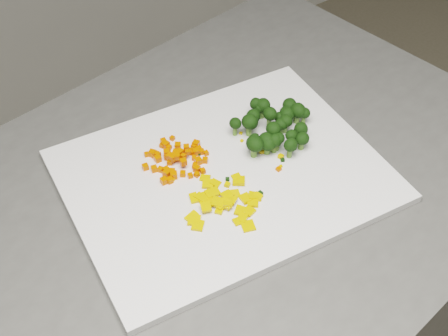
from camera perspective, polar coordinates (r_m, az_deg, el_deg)
cutting_board at (r=0.95m, az=0.00°, el=-0.69°), size 0.50×0.41×0.01m
carrot_pile at (r=0.95m, az=-4.36°, el=1.27°), size 0.10×0.10×0.03m
pepper_pile at (r=0.89m, az=-0.45°, el=-2.94°), size 0.12×0.12×0.02m
broccoli_pile at (r=0.99m, az=4.54°, el=4.23°), size 0.12×0.12×0.06m
carrot_cube_0 at (r=0.96m, az=-1.74°, el=0.72°), size 0.01×0.01×0.01m
carrot_cube_1 at (r=0.99m, az=-5.37°, el=2.11°), size 0.01×0.01×0.01m
carrot_cube_2 at (r=0.97m, az=-4.27°, el=1.31°), size 0.01×0.01×0.01m
carrot_cube_3 at (r=0.96m, az=-4.35°, el=1.06°), size 0.01×0.01×0.01m
carrot_cube_4 at (r=0.97m, az=-7.10°, el=1.24°), size 0.01×0.01×0.01m
carrot_cube_5 at (r=0.97m, az=-2.05°, el=1.50°), size 0.01×0.01×0.01m
carrot_cube_6 at (r=0.95m, az=-4.32°, el=1.09°), size 0.01×0.01×0.01m
carrot_cube_7 at (r=1.00m, az=-4.75°, el=2.73°), size 0.01×0.01×0.01m
carrot_cube_8 at (r=0.94m, az=-3.78°, el=-0.53°), size 0.01×0.01×0.01m
carrot_cube_9 at (r=0.97m, az=-2.58°, el=1.49°), size 0.01×0.01×0.01m
carrot_cube_10 at (r=0.96m, az=-6.08°, el=0.85°), size 0.01×0.01×0.01m
carrot_cube_11 at (r=0.94m, az=-5.26°, el=-0.49°), size 0.01×0.01×0.01m
carrot_cube_12 at (r=0.96m, az=-3.35°, el=1.46°), size 0.01×0.01×0.01m
carrot_cube_13 at (r=0.96m, az=-4.42°, el=1.38°), size 0.01×0.01×0.01m
carrot_cube_14 at (r=0.95m, az=-4.88°, el=1.07°), size 0.01×0.01×0.01m
carrot_cube_15 at (r=0.93m, az=-5.51°, el=-1.17°), size 0.01×0.01×0.01m
carrot_cube_16 at (r=0.99m, az=-5.68°, el=2.07°), size 0.01×0.01×0.01m
carrot_cube_17 at (r=0.95m, az=-2.39°, el=0.64°), size 0.01×0.01×0.01m
carrot_cube_18 at (r=0.98m, az=-5.08°, el=1.75°), size 0.01×0.01×0.01m
carrot_cube_19 at (r=0.96m, az=-2.74°, el=0.93°), size 0.01×0.01×0.01m
carrot_cube_20 at (r=0.97m, az=-1.65°, el=1.37°), size 0.01×0.01×0.01m
carrot_cube_21 at (r=0.98m, az=-4.24°, el=2.04°), size 0.01×0.01×0.01m
carrot_cube_22 at (r=0.97m, az=-6.57°, el=1.35°), size 0.01×0.01×0.01m
carrot_cube_23 at (r=0.97m, az=-5.19°, el=1.10°), size 0.01×0.01×0.01m
carrot_cube_24 at (r=0.95m, az=-2.64°, el=0.25°), size 0.01×0.01×0.01m
carrot_cube_25 at (r=0.97m, az=-2.90°, el=1.45°), size 0.01×0.01×0.01m
carrot_cube_26 at (r=0.96m, az=-5.00°, el=0.53°), size 0.01×0.01×0.01m
carrot_cube_27 at (r=0.99m, az=-5.56°, el=2.45°), size 0.01×0.01×0.01m
carrot_cube_28 at (r=0.97m, az=-3.27°, el=1.53°), size 0.01×0.01×0.01m
carrot_cube_29 at (r=0.94m, az=-3.75°, el=0.55°), size 0.01×0.01×0.01m
carrot_cube_30 at (r=0.94m, az=-5.30°, el=-0.17°), size 0.01×0.01×0.01m
carrot_cube_31 at (r=0.95m, az=-4.41°, el=0.98°), size 0.01×0.01×0.01m
carrot_cube_32 at (r=0.96m, az=-4.03°, el=1.47°), size 0.01×0.01×0.01m
carrot_cube_33 at (r=0.93m, az=-4.62°, el=-0.66°), size 0.01×0.01×0.01m
carrot_cube_34 at (r=0.96m, az=-5.12°, el=1.07°), size 0.01×0.01×0.01m
carrot_cube_35 at (r=0.94m, az=-5.28°, el=-0.30°), size 0.01×0.01×0.01m
carrot_cube_36 at (r=0.95m, az=-7.20°, el=0.10°), size 0.01×0.01×0.01m
carrot_cube_37 at (r=0.94m, az=-4.79°, el=-0.37°), size 0.01×0.01×0.01m
carrot_cube_38 at (r=0.95m, az=-2.67°, el=0.19°), size 0.01×0.01×0.01m
carrot_cube_39 at (r=0.94m, az=-1.97°, el=-0.27°), size 0.01×0.01×0.01m
carrot_cube_40 at (r=0.95m, az=-5.83°, el=-0.14°), size 0.01×0.01×0.01m
carrot_cube_41 at (r=0.95m, az=-4.74°, el=0.96°), size 0.01×0.01×0.01m
carrot_cube_42 at (r=0.95m, az=-3.76°, el=1.09°), size 0.01×0.01×0.01m
carrot_cube_43 at (r=0.98m, az=-5.35°, el=2.14°), size 0.01×0.01×0.01m
carrot_cube_44 at (r=0.98m, az=-2.30°, el=1.79°), size 0.01×0.01×0.01m
carrot_cube_45 at (r=0.96m, az=-3.73°, el=1.02°), size 0.01×0.01×0.01m
carrot_cube_46 at (r=0.97m, az=-6.53°, el=1.18°), size 0.01×0.01×0.01m
carrot_cube_47 at (r=0.96m, az=-4.07°, el=1.02°), size 0.01×0.01×0.01m
carrot_cube_48 at (r=0.95m, az=-6.40°, el=-0.07°), size 0.01×0.01×0.01m
carrot_cube_49 at (r=0.97m, az=-4.95°, el=1.13°), size 0.01×0.01×0.01m
carrot_cube_50 at (r=0.97m, az=-2.91°, el=1.60°), size 0.01×0.01×0.01m
carrot_cube_51 at (r=0.94m, az=-2.51°, el=-0.08°), size 0.01×0.01×0.01m
carrot_cube_52 at (r=0.97m, az=-3.46°, el=1.87°), size 0.01×0.01×0.01m
carrot_cube_53 at (r=0.95m, az=-5.14°, el=1.06°), size 0.01×0.01×0.01m
carrot_cube_54 at (r=0.95m, az=-4.39°, el=1.02°), size 0.01×0.01×0.01m
carrot_cube_55 at (r=0.97m, az=-6.11°, el=1.22°), size 0.01×0.01×0.01m
carrot_cube_56 at (r=0.96m, az=-5.28°, el=1.40°), size 0.01×0.01×0.01m
carrot_cube_57 at (r=0.96m, az=-4.65°, el=0.96°), size 0.01×0.01×0.01m
carrot_cube_58 at (r=0.98m, az=-2.58°, el=2.21°), size 0.01×0.01×0.01m
carrot_cube_59 at (r=0.93m, az=-4.98°, el=-1.13°), size 0.01×0.01×0.01m
carrot_cube_60 at (r=0.98m, az=-5.07°, el=1.88°), size 0.01×0.01×0.01m
carrot_cube_61 at (r=0.97m, az=-4.39°, el=1.22°), size 0.01×0.01×0.01m
carrot_cube_62 at (r=0.94m, az=-2.50°, el=-0.60°), size 0.01×0.01×0.01m
carrot_cube_63 at (r=0.93m, az=-3.10°, el=-0.70°), size 0.01×0.01×0.01m
carrot_cube_64 at (r=0.98m, az=-2.74°, el=1.97°), size 0.01×0.01×0.01m
pepper_chunk_0 at (r=0.91m, az=-2.77°, el=-2.76°), size 0.02×0.02×0.01m
pepper_chunk_1 at (r=0.90m, az=0.25°, el=-2.47°), size 0.02×0.01×0.01m
pepper_chunk_2 at (r=0.88m, az=1.71°, el=-4.61°), size 0.02×0.02×0.01m
pepper_chunk_3 at (r=0.89m, az=-0.43°, el=-3.89°), size 0.02×0.02×0.01m
pepper_chunk_4 at (r=0.89m, az=0.35°, el=-3.17°), size 0.02×0.02×0.01m
pepper_chunk_5 at (r=0.91m, az=2.85°, el=-2.59°), size 0.02×0.02×0.01m
pepper_chunk_6 at (r=0.92m, az=-1.50°, el=-1.47°), size 0.02×0.02×0.01m
pepper_chunk_7 at (r=0.90m, az=0.73°, el=-2.93°), size 0.02×0.02×0.00m
pepper_chunk_8 at (r=0.90m, az=-1.46°, el=-3.09°), size 0.02×0.02×0.01m
pepper_chunk_9 at (r=0.93m, az=1.36°, el=-1.17°), size 0.03×0.03×0.01m
pepper_chunk_10 at (r=0.88m, az=-2.98°, el=-4.45°), size 0.02×0.02×0.01m
pepper_chunk_11 at (r=0.91m, az=-2.01°, el=-2.63°), size 0.02×0.02×0.01m
pepper_chunk_12 at (r=0.89m, az=2.30°, el=-3.96°), size 0.02×0.02×0.00m
pepper_chunk_13 at (r=0.93m, az=-1.74°, el=-0.92°), size 0.02×0.02×0.01m
pepper_chunk_14 at (r=0.91m, az=-1.05°, el=-2.28°), size 0.02×0.02×0.01m
pepper_chunk_15 at (r=0.89m, az=-0.49°, el=-3.14°), size 0.03×0.03×0.00m
pepper_chunk_16 at (r=0.89m, az=-0.16°, el=-3.29°), size 0.02×0.02×0.01m
pepper_chunk_17 at (r=0.93m, az=1.13°, el=-0.83°), size 0.02×0.01×0.01m
pepper_chunk_18 at (r=0.90m, az=2.66°, el=-3.21°), size 0.02×0.02×0.01m
pepper_chunk_19 at (r=0.87m, az=-2.41°, el=-5.26°), size 0.02×0.02×0.01m
pepper_chunk_20 at (r=0.87m, az=2.22°, el=-5.33°), size 0.02×0.02×0.01m
pepper_chunk_21 at (r=0.91m, az=-2.10°, el=-2.74°), size 0.02×0.02×0.01m
pepper_chunk_22 at (r=0.91m, az=2.95°, el=-2.75°), size 0.02×0.02×0.01m
pepper_chunk_23 at (r=0.89m, az=1.60°, el=-3.96°), size 0.02×0.03×0.01m
pepper_chunk_24 at (r=0.88m, az=1.29°, el=-4.90°), size 0.02×0.01×0.01m
pepper_chunk_25 at (r=0.93m, az=-0.80°, el=-1.40°), size 0.02×0.02×0.01m
pepper_chunk_26 at (r=0.90m, az=-1.74°, el=-3.13°), size 0.01×0.02×0.01m
pepper_chunk_27 at (r=0.88m, az=-2.76°, el=-4.79°), size 0.03×0.03×0.01m
pepper_chunk_28 at (r=0.91m, az=0.96°, el=-2.37°), size 0.02×0.02×0.01m
pepper_chunk_29 at (r=0.89m, az=-1.66°, el=-3.59°), size 0.02×0.02×0.01m
pepper_chunk_30 at (r=0.91m, az=2.00°, el=-2.78°), size 0.02×0.02×0.01m
pepper_chunk_31 at (r=0.89m, az=0.14°, el=-3.42°), size 0.02×0.02×0.01m
broccoli_floret_0 at (r=1.03m, az=3.54°, el=5.42°), size 0.03×0.03×0.04m
broccoli_floret_1 at (r=0.97m, az=4.47°, el=3.33°), size 0.03×0.03×0.03m
broccoli_floret_2 at (r=0.99m, az=2.31°, el=3.88°), size 0.04×0.04×0.04m
broccoli_floret_3 at (r=1.00m, az=5.22°, el=3.81°), size 0.03×0.03×0.03m
broccoli_floret_4 at (r=0.98m, az=7.10°, el=2.42°), size 0.03×0.03×0.03m
broccoli_floret_5 at (r=0.97m, az=2.76°, el=2.39°), size 0.02×0.02×0.03m
broccoli_floret_6 at (r=1.02m, az=5.72°, el=4.66°), size 0.04×0.04×0.03m
broccoli_floret_7 at (r=1.03m, az=3.31°, el=5.25°), size 0.03×0.03×0.03m
broccoli_floret_8 at (r=0.96m, az=6.04°, el=1.75°), size 0.03×0.03×0.03m
broccoli_floret_9 at (r=1.03m, az=2.83°, el=5.59°), size 0.02×0.02×0.03m
broccoli_floret_10 at (r=0.97m, az=4.91°, el=2.38°), size 0.03×0.03×0.03m
broccoli_floret_11 at (r=1.00m, az=5.62°, el=3.99°), size 0.03×0.03×0.03m
broccoli_floret_12 at (r=1.03m, az=5.94°, el=5.45°), size 0.03×0.03×0.03m
broccoli_floret_13 at (r=0.97m, az=4.06°, el=1.93°), size 0.03×0.03×0.02m
broccoli_floret_14 at (r=1.00m, az=6.99°, el=3.35°), size 0.03×0.03×0.03m
broccoli_floret_15 at (r=0.96m, az=2.76°, el=1.89°), size 0.04×0.04×0.04m
broccoli_floret_16 at (r=1.00m, az=4.17°, el=4.64°), size 0.03×0.03×0.03m
broccoli_floret_17 at (r=0.97m, az=3.84°, el=2.28°), size 0.03×0.03×0.03m
broccoli_floret_18 at (r=0.98m, az=6.10°, el=2.62°), size 0.03×0.03×0.03m
broccoli_floret_19 at (r=1.02m, az=6.71°, el=4.93°), size 0.04×0.04×0.03m
broccoli_floret_20 at (r=0.99m, az=1.00°, el=3.73°), size 0.03×0.03×0.03m
broccoli_floret_21 at (r=0.97m, az=4.62°, el=2.22°), size 0.03×0.03×0.03m
broccoli_floret_22 at (r=1.03m, az=3.50°, el=5.34°), size 0.03×0.03×0.03m
broccoli_floret_23 at (r=1.02m, az=7.31°, el=4.69°), size 0.03×0.03×0.03m
broccoli_floret_24 at (r=0.96m, az=3.96°, el=2.02°), size 0.03×0.03×0.03m
broccoli_floret_25 at (r=1.02m, az=5.05°, el=4.46°), size 0.03×0.03×0.02m
broccoli_floret_26 at (r=1.01m, az=2.64°, el=4.48°), size 0.03×0.03×0.03m
broccoli_floret_27 at (r=1.03m, az=2.87°, el=5.49°), size 0.03×0.03×0.03m
broccoli_floret_28 at (r=1.02m, az=5.63°, el=4.80°), size 0.03×0.03×0.03m
stray_bit_0 at (r=0.97m, az=-2.28°, el=1.32°), size 0.01×0.01×0.00m
stray_bit_1 at (r=0.97m, az=3.46°, el=1.54°), size 0.01×0.01×0.00m
stray_bit_2 at (r=0.90m, az=0.63°, el=-2.87°), size 0.01×0.01×0.00m
stray_bit_3 at (r=1.00m, az=1.56°, el=3.22°), size 0.01×0.01×0.00m
stray_bit_4 at (r=0.95m, az=5.01°, el=-0.09°), size 0.01×0.01×0.00m
stray_bit_5 at (r=0.95m, az=5.22°, el=0.17°), size 0.01×0.01×0.00m
stray_bit_6 at (r=0.97m, az=5.22°, el=1.06°), size 0.01×0.01×0.01m
stray_bit_7 at (r=0.93m, az=-4.70°, el=-1.07°), size 0.01×0.01×0.00m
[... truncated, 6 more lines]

